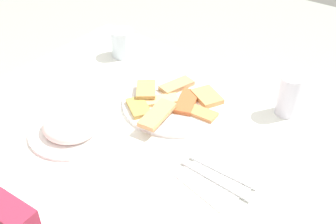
{
  "coord_description": "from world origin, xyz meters",
  "views": [
    {
      "loc": [
        -0.53,
        0.68,
        1.47
      ],
      "look_at": [
        0.02,
        -0.05,
        0.77
      ],
      "focal_mm": 43.93,
      "sensor_mm": 36.0,
      "label": 1
    }
  ],
  "objects_px": {
    "salad_plate_greens": "(71,127)",
    "spoon": "(215,180)",
    "paper_napkin": "(219,177)",
    "soda_can": "(289,96)",
    "fork": "(223,171)",
    "dining_table": "(162,154)",
    "drinking_glass": "(122,43)",
    "pide_platter": "(175,102)"
  },
  "relations": [
    {
      "from": "pide_platter",
      "to": "fork",
      "type": "height_order",
      "value": "pide_platter"
    },
    {
      "from": "paper_napkin",
      "to": "spoon",
      "type": "distance_m",
      "value": 0.02
    },
    {
      "from": "pide_platter",
      "to": "fork",
      "type": "bearing_deg",
      "value": 148.13
    },
    {
      "from": "pide_platter",
      "to": "soda_can",
      "type": "height_order",
      "value": "soda_can"
    },
    {
      "from": "salad_plate_greens",
      "to": "soda_can",
      "type": "distance_m",
      "value": 0.62
    },
    {
      "from": "salad_plate_greens",
      "to": "paper_napkin",
      "type": "xyz_separation_m",
      "value": [
        -0.41,
        -0.1,
        -0.02
      ]
    },
    {
      "from": "dining_table",
      "to": "salad_plate_greens",
      "type": "xyz_separation_m",
      "value": [
        0.2,
        0.15,
        0.1
      ]
    },
    {
      "from": "drinking_glass",
      "to": "salad_plate_greens",
      "type": "bearing_deg",
      "value": 113.22
    },
    {
      "from": "dining_table",
      "to": "paper_napkin",
      "type": "height_order",
      "value": "paper_napkin"
    },
    {
      "from": "salad_plate_greens",
      "to": "paper_napkin",
      "type": "relative_size",
      "value": 1.47
    },
    {
      "from": "spoon",
      "to": "fork",
      "type": "bearing_deg",
      "value": -86.91
    },
    {
      "from": "pide_platter",
      "to": "spoon",
      "type": "relative_size",
      "value": 1.73
    },
    {
      "from": "dining_table",
      "to": "salad_plate_greens",
      "type": "relative_size",
      "value": 5.16
    },
    {
      "from": "dining_table",
      "to": "drinking_glass",
      "type": "relative_size",
      "value": 12.41
    },
    {
      "from": "drinking_glass",
      "to": "soda_can",
      "type": "bearing_deg",
      "value": -177.34
    },
    {
      "from": "spoon",
      "to": "paper_napkin",
      "type": "bearing_deg",
      "value": -86.91
    },
    {
      "from": "drinking_glass",
      "to": "fork",
      "type": "bearing_deg",
      "value": 153.42
    },
    {
      "from": "soda_can",
      "to": "fork",
      "type": "distance_m",
      "value": 0.33
    },
    {
      "from": "paper_napkin",
      "to": "pide_platter",
      "type": "bearing_deg",
      "value": -34.65
    },
    {
      "from": "soda_can",
      "to": "drinking_glass",
      "type": "distance_m",
      "value": 0.61
    },
    {
      "from": "fork",
      "to": "drinking_glass",
      "type": "bearing_deg",
      "value": -27.1
    },
    {
      "from": "dining_table",
      "to": "paper_napkin",
      "type": "relative_size",
      "value": 7.6
    },
    {
      "from": "salad_plate_greens",
      "to": "drinking_glass",
      "type": "xyz_separation_m",
      "value": [
        0.18,
        -0.41,
        0.03
      ]
    },
    {
      "from": "dining_table",
      "to": "soda_can",
      "type": "distance_m",
      "value": 0.4
    },
    {
      "from": "drinking_glass",
      "to": "paper_napkin",
      "type": "bearing_deg",
      "value": 152.03
    },
    {
      "from": "pide_platter",
      "to": "paper_napkin",
      "type": "relative_size",
      "value": 2.17
    },
    {
      "from": "dining_table",
      "to": "fork",
      "type": "bearing_deg",
      "value": 171.09
    },
    {
      "from": "dining_table",
      "to": "spoon",
      "type": "relative_size",
      "value": 6.06
    },
    {
      "from": "salad_plate_greens",
      "to": "fork",
      "type": "distance_m",
      "value": 0.43
    },
    {
      "from": "soda_can",
      "to": "salad_plate_greens",
      "type": "bearing_deg",
      "value": 45.29
    },
    {
      "from": "dining_table",
      "to": "fork",
      "type": "distance_m",
      "value": 0.23
    },
    {
      "from": "salad_plate_greens",
      "to": "spoon",
      "type": "height_order",
      "value": "salad_plate_greens"
    },
    {
      "from": "soda_can",
      "to": "spoon",
      "type": "height_order",
      "value": "soda_can"
    },
    {
      "from": "fork",
      "to": "spoon",
      "type": "distance_m",
      "value": 0.04
    },
    {
      "from": "dining_table",
      "to": "salad_plate_greens",
      "type": "distance_m",
      "value": 0.27
    },
    {
      "from": "soda_can",
      "to": "drinking_glass",
      "type": "height_order",
      "value": "soda_can"
    },
    {
      "from": "spoon",
      "to": "soda_can",
      "type": "bearing_deg",
      "value": -90.57
    },
    {
      "from": "salad_plate_greens",
      "to": "drinking_glass",
      "type": "height_order",
      "value": "drinking_glass"
    },
    {
      "from": "soda_can",
      "to": "fork",
      "type": "xyz_separation_m",
      "value": [
        0.02,
        0.32,
        -0.06
      ]
    },
    {
      "from": "soda_can",
      "to": "spoon",
      "type": "relative_size",
      "value": 0.62
    },
    {
      "from": "dining_table",
      "to": "fork",
      "type": "xyz_separation_m",
      "value": [
        -0.21,
        0.03,
        0.09
      ]
    },
    {
      "from": "drinking_glass",
      "to": "fork",
      "type": "distance_m",
      "value": 0.66
    }
  ]
}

